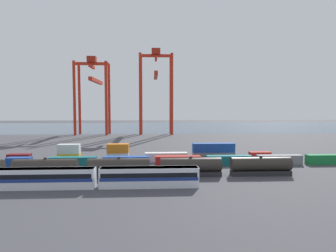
# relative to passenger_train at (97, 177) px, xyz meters

# --- Properties ---
(ground_plane) EXTENTS (420.00, 420.00, 0.00)m
(ground_plane) POSITION_rel_passenger_train_xyz_m (5.28, 59.12, -2.14)
(ground_plane) COLOR #424247
(harbour_water) EXTENTS (400.00, 110.00, 0.01)m
(harbour_water) POSITION_rel_passenger_train_xyz_m (5.28, 164.03, -2.14)
(harbour_water) COLOR #384C60
(harbour_water) RESTS_ON ground_plane
(passenger_train) EXTENTS (39.55, 3.14, 3.90)m
(passenger_train) POSITION_rel_passenger_train_xyz_m (0.00, 0.00, 0.00)
(passenger_train) COLOR silver
(passenger_train) RESTS_ON ground_plane
(freight_tank_row) EXTENTS (78.60, 3.09, 4.55)m
(freight_tank_row) POSITION_rel_passenger_train_xyz_m (3.24, 8.56, 0.04)
(freight_tank_row) COLOR #232326
(freight_tank_row) RESTS_ON ground_plane
(shipping_container_0) EXTENTS (6.04, 2.44, 2.60)m
(shipping_container_0) POSITION_rel_passenger_train_xyz_m (-23.84, 20.32, -0.84)
(shipping_container_0) COLOR #1C4299
(shipping_container_0) RESTS_ON ground_plane
(shipping_container_1) EXTENTS (12.10, 2.44, 2.60)m
(shipping_container_1) POSITION_rel_passenger_train_xyz_m (-10.04, 20.32, -0.84)
(shipping_container_1) COLOR #146066
(shipping_container_1) RESTS_ON ground_plane
(shipping_container_2) EXTENTS (12.10, 2.44, 2.60)m
(shipping_container_2) POSITION_rel_passenger_train_xyz_m (3.75, 20.32, -0.84)
(shipping_container_2) COLOR #1C4299
(shipping_container_2) RESTS_ON ground_plane
(shipping_container_3) EXTENTS (12.10, 2.44, 2.60)m
(shipping_container_3) POSITION_rel_passenger_train_xyz_m (17.55, 20.32, -0.84)
(shipping_container_3) COLOR #AD211C
(shipping_container_3) RESTS_ON ground_plane
(shipping_container_4) EXTENTS (12.10, 2.44, 2.60)m
(shipping_container_4) POSITION_rel_passenger_train_xyz_m (31.35, 20.32, -0.84)
(shipping_container_4) COLOR #146066
(shipping_container_4) RESTS_ON ground_plane
(shipping_container_5) EXTENTS (12.10, 2.44, 2.60)m
(shipping_container_5) POSITION_rel_passenger_train_xyz_m (45.14, 20.32, -0.84)
(shipping_container_5) COLOR slate
(shipping_container_5) RESTS_ON ground_plane
(shipping_container_6) EXTENTS (12.10, 2.44, 2.60)m
(shipping_container_6) POSITION_rel_passenger_train_xyz_m (58.94, 20.32, -0.84)
(shipping_container_6) COLOR #197538
(shipping_container_6) RESTS_ON ground_plane
(shipping_container_7) EXTENTS (6.04, 2.44, 2.60)m
(shipping_container_7) POSITION_rel_passenger_train_xyz_m (-26.35, 26.17, -0.84)
(shipping_container_7) COLOR maroon
(shipping_container_7) RESTS_ON ground_plane
(shipping_container_8) EXTENTS (6.04, 2.44, 2.60)m
(shipping_container_8) POSITION_rel_passenger_train_xyz_m (-12.69, 26.17, -0.84)
(shipping_container_8) COLOR gold
(shipping_container_8) RESTS_ON ground_plane
(shipping_container_9) EXTENTS (6.04, 2.44, 2.60)m
(shipping_container_9) POSITION_rel_passenger_train_xyz_m (-12.69, 26.17, 1.76)
(shipping_container_9) COLOR silver
(shipping_container_9) RESTS_ON shipping_container_8
(shipping_container_10) EXTENTS (6.04, 2.44, 2.60)m
(shipping_container_10) POSITION_rel_passenger_train_xyz_m (0.98, 26.17, -0.84)
(shipping_container_10) COLOR silver
(shipping_container_10) RESTS_ON ground_plane
(shipping_container_11) EXTENTS (6.04, 2.44, 2.60)m
(shipping_container_11) POSITION_rel_passenger_train_xyz_m (0.98, 26.17, 1.76)
(shipping_container_11) COLOR orange
(shipping_container_11) RESTS_ON shipping_container_10
(shipping_container_12) EXTENTS (12.10, 2.44, 2.60)m
(shipping_container_12) POSITION_rel_passenger_train_xyz_m (14.64, 26.17, -0.84)
(shipping_container_12) COLOR silver
(shipping_container_12) RESTS_ON ground_plane
(shipping_container_13) EXTENTS (12.10, 2.44, 2.60)m
(shipping_container_13) POSITION_rel_passenger_train_xyz_m (28.30, 26.17, -0.84)
(shipping_container_13) COLOR slate
(shipping_container_13) RESTS_ON ground_plane
(shipping_container_14) EXTENTS (12.10, 2.44, 2.60)m
(shipping_container_14) POSITION_rel_passenger_train_xyz_m (28.30, 26.17, 1.76)
(shipping_container_14) COLOR #1C4299
(shipping_container_14) RESTS_ON shipping_container_13
(shipping_container_15) EXTENTS (6.04, 2.44, 2.60)m
(shipping_container_15) POSITION_rel_passenger_train_xyz_m (41.97, 26.17, -0.84)
(shipping_container_15) COLOR #AD211C
(shipping_container_15) RESTS_ON ground_plane
(gantry_crane_west) EXTENTS (18.52, 36.05, 43.21)m
(gantry_crane_west) POSITION_rel_passenger_train_xyz_m (-22.65, 112.67, 24.19)
(gantry_crane_west) COLOR red
(gantry_crane_west) RESTS_ON ground_plane
(gantry_crane_central) EXTENTS (18.86, 33.89, 47.88)m
(gantry_crane_central) POSITION_rel_passenger_train_xyz_m (12.87, 112.28, 26.68)
(gantry_crane_central) COLOR red
(gantry_crane_central) RESTS_ON ground_plane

